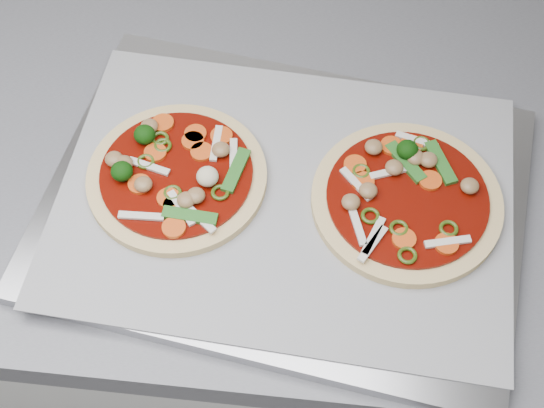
# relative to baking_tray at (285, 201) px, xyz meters

# --- Properties ---
(base_cabinet) EXTENTS (3.60, 0.60, 0.86)m
(base_cabinet) POSITION_rel_baking_tray_xyz_m (0.02, 0.08, -0.48)
(base_cabinet) COLOR silver
(base_cabinet) RESTS_ON ground
(countertop) EXTENTS (3.60, 0.60, 0.04)m
(countertop) POSITION_rel_baking_tray_xyz_m (0.02, 0.08, -0.03)
(countertop) COLOR slate
(countertop) RESTS_ON base_cabinet
(baking_tray) EXTENTS (0.56, 0.45, 0.02)m
(baking_tray) POSITION_rel_baking_tray_xyz_m (0.00, 0.00, 0.00)
(baking_tray) COLOR #95959B
(baking_tray) RESTS_ON countertop
(parchment) EXTENTS (0.51, 0.38, 0.00)m
(parchment) POSITION_rel_baking_tray_xyz_m (0.00, 0.00, 0.01)
(parchment) COLOR gray
(parchment) RESTS_ON baking_tray
(pizza_left) EXTENTS (0.27, 0.27, 0.03)m
(pizza_left) POSITION_rel_baking_tray_xyz_m (-0.12, 0.01, 0.02)
(pizza_left) COLOR #DBBE7A
(pizza_left) RESTS_ON parchment
(pizza_right) EXTENTS (0.28, 0.28, 0.03)m
(pizza_right) POSITION_rel_baking_tray_xyz_m (0.13, 0.01, 0.02)
(pizza_right) COLOR #DBBE7A
(pizza_right) RESTS_ON parchment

